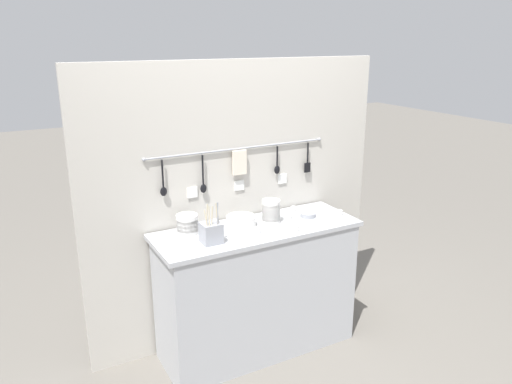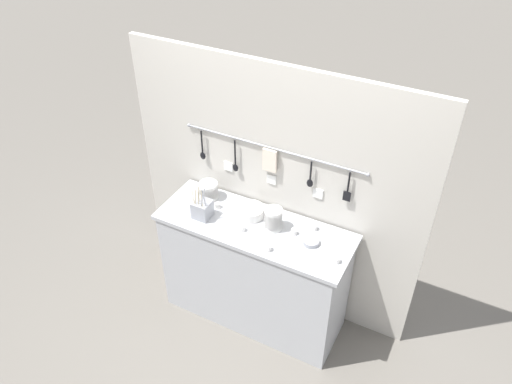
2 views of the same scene
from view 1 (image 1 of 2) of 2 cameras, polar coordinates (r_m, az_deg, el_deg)
ground_plane at (r=3.70m, az=0.13°, el=-17.23°), size 20.00×20.00×0.00m
counter at (r=3.46m, az=0.13°, el=-11.05°), size 1.37×0.49×0.90m
back_wall at (r=3.48m, az=-2.08°, el=-1.37°), size 2.17×0.08×1.97m
bowl_stack_nested_right at (r=3.18m, az=-7.85°, el=-3.68°), size 0.14×0.14×0.13m
bowl_stack_tall_left at (r=3.33m, az=1.73°, el=-2.24°), size 0.12×0.12×0.16m
plate_stack at (r=3.29m, az=-1.73°, el=-3.33°), size 0.19×0.19×0.07m
steel_mixing_bowl at (r=3.48m, az=5.97°, el=-2.60°), size 0.11×0.11×0.03m
cutlery_caddy at (r=3.03m, az=-5.16°, el=-4.62°), size 0.12×0.12×0.26m
cup_centre at (r=3.43m, az=3.78°, el=-2.74°), size 0.04×0.04×0.04m
cup_back_left at (r=3.53m, az=9.53°, el=-2.36°), size 0.04×0.04×0.04m
cup_front_right at (r=3.18m, az=0.10°, el=-4.41°), size 0.04×0.04×0.04m
cup_by_caddy at (r=3.18m, az=-5.40°, el=-4.48°), size 0.04×0.04×0.04m
cup_edge_near at (r=3.22m, az=4.60°, el=-4.15°), size 0.04×0.04×0.04m
cup_edge_far at (r=3.57m, az=4.30°, el=-1.96°), size 0.04×0.04×0.04m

